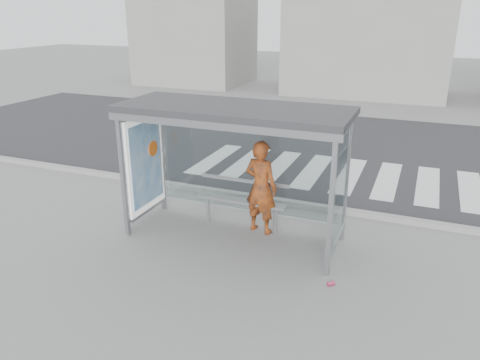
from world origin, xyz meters
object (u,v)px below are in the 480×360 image
object	(u,v)px
person	(261,187)
bench	(241,200)
bus_shelter	(216,138)
soda_can	(331,284)

from	to	relation	value
person	bench	distance (m)	0.58
bus_shelter	person	world-z (taller)	bus_shelter
bench	bus_shelter	bearing A→B (deg)	-126.88
person	bus_shelter	bearing A→B (deg)	39.22
soda_can	bus_shelter	bearing A→B (deg)	157.15
person	soda_can	size ratio (longest dim) A/B	15.16
bench	soda_can	distance (m)	2.71
bus_shelter	person	bearing A→B (deg)	26.99
bench	person	bearing A→B (deg)	-5.95
bus_shelter	soda_can	bearing A→B (deg)	-22.85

